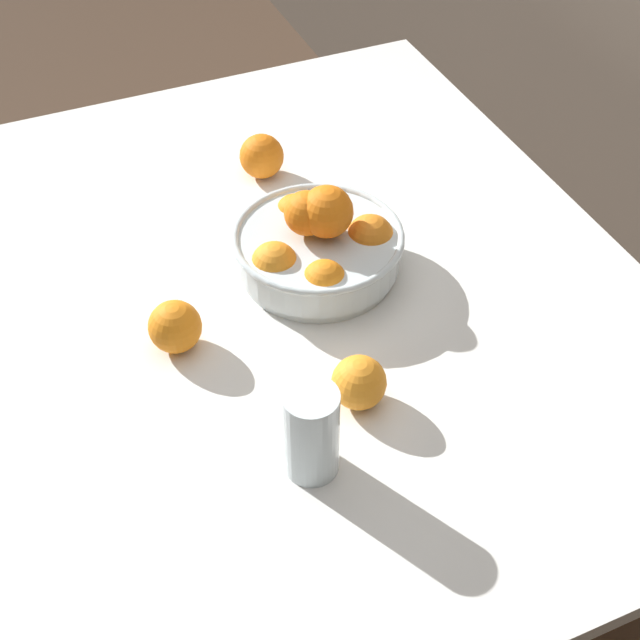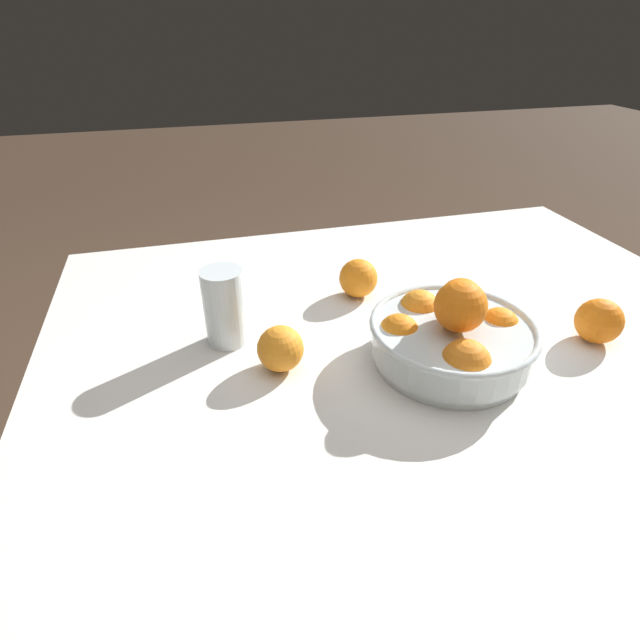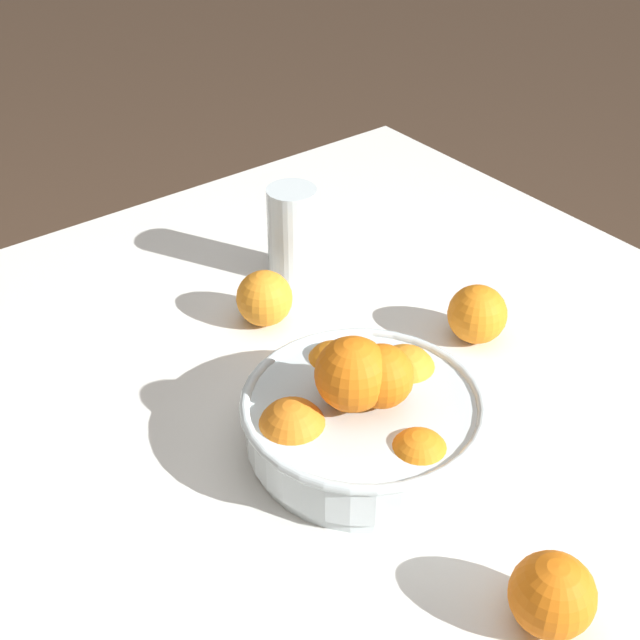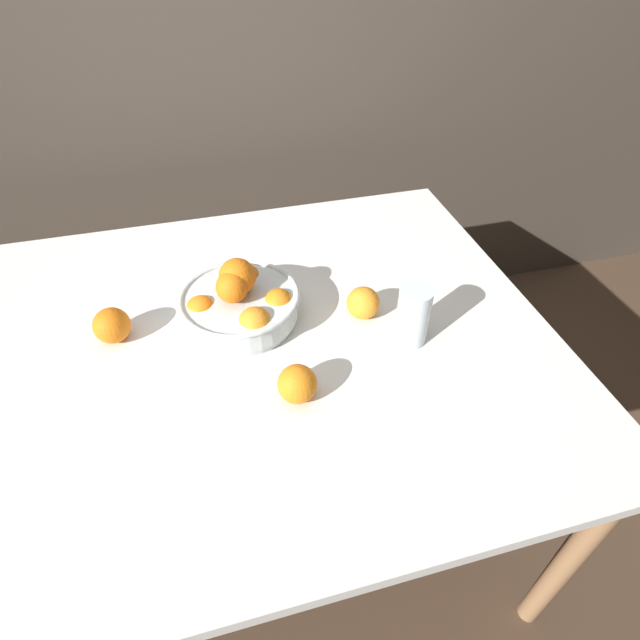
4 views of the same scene
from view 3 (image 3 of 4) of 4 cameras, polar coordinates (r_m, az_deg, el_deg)
The scene contains 6 objects.
dining_table at distance 1.12m, azimuth 4.66°, elevation -8.58°, with size 1.33×1.12×0.74m.
fruit_bowl at distance 1.00m, azimuth 2.69°, elevation -6.05°, with size 0.27×0.27×0.16m.
juice_glass at distance 1.30m, azimuth -1.78°, elevation 5.38°, with size 0.07×0.07×0.14m.
orange_loose_near_bowl at distance 1.21m, azimuth -3.58°, elevation 1.40°, with size 0.08×0.08×0.08m, color orange.
orange_loose_front at distance 0.87m, azimuth 14.64°, elevation -16.67°, with size 0.08×0.08×0.08m, color orange.
orange_loose_aside at distance 1.19m, azimuth 10.03°, elevation 0.37°, with size 0.08×0.08×0.08m, color orange.
Camera 3 is at (-0.59, 0.56, 1.45)m, focal length 50.00 mm.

